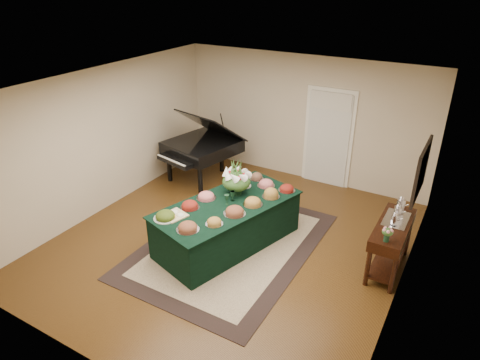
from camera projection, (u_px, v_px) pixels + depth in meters
The scene contains 14 objects.
ground at pixel (231, 241), 7.40m from camera, with size 6.00×6.00×0.00m, color black.
area_rug at pixel (231, 245), 7.29m from camera, with size 2.56×3.59×0.01m.
kitchen_doorway at pixel (328, 139), 8.98m from camera, with size 1.05×0.07×2.10m.
buffet_table at pixel (227, 224), 7.16m from camera, with size 1.83×2.70×0.78m.
food_platters at pixel (230, 201), 6.97m from camera, with size 1.57×2.30×0.13m.
cutting_board at pixel (175, 214), 6.63m from camera, with size 0.42×0.42×0.10m.
green_goblets at pixel (231, 197), 7.00m from camera, with size 0.09×0.23×0.18m.
floral_centerpiece at pixel (236, 178), 7.17m from camera, with size 0.50×0.50×0.50m.
grand_piano at pixel (202, 147), 9.21m from camera, with size 1.65×1.76×1.61m.
wicker_basket at pixel (225, 195), 8.65m from camera, with size 0.40×0.40×0.25m, color #AB7445.
mahogany_sideboard at pixel (392, 235), 6.44m from camera, with size 0.45×1.27×0.82m.
tea_service at pixel (398, 212), 6.45m from camera, with size 0.34×0.58×0.30m.
pink_bouquet at pixel (387, 232), 5.90m from camera, with size 0.17×0.17×0.22m.
wall_painting at pixel (421, 171), 5.84m from camera, with size 0.05×0.95×0.75m.
Camera 1 is at (3.21, -5.26, 4.23)m, focal length 32.00 mm.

